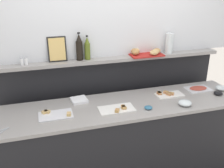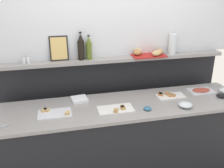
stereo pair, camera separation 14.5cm
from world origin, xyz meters
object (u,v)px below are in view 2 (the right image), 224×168
at_px(olive_oil_bottle, 89,48).
at_px(framed_picture, 59,48).
at_px(condiment_bowl_cream, 221,96).
at_px(napkin_stack, 79,99).
at_px(cold_cuts_platter, 201,91).
at_px(glass_bowl_large, 185,105).
at_px(condiment_bowl_teal, 148,108).
at_px(bread_basket, 147,53).
at_px(wine_bottle_dark, 81,47).
at_px(sandwich_platter_front, 54,113).
at_px(sandwich_platter_side, 169,95).
at_px(salt_shaker, 24,60).
at_px(sandwich_platter_rear, 116,109).
at_px(pepper_shaker, 28,60).
at_px(water_carafe, 172,44).

distance_m(olive_oil_bottle, framed_picture, 0.34).
bearing_deg(condiment_bowl_cream, napkin_stack, 170.07).
xyz_separation_m(cold_cuts_platter, glass_bowl_large, (-0.38, -0.33, 0.02)).
relative_size(condiment_bowl_teal, bread_basket, 0.20).
xyz_separation_m(condiment_bowl_cream, framed_picture, (-1.77, 0.55, 0.52)).
distance_m(glass_bowl_large, wine_bottle_dark, 1.31).
relative_size(napkin_stack, wine_bottle_dark, 0.54).
height_order(sandwich_platter_front, wine_bottle_dark, wine_bottle_dark).
bearing_deg(sandwich_platter_side, salt_shaker, 167.26).
distance_m(sandwich_platter_rear, framed_picture, 0.94).
relative_size(condiment_bowl_teal, condiment_bowl_cream, 0.81).
bearing_deg(glass_bowl_large, framed_picture, 151.35).
relative_size(glass_bowl_large, olive_oil_bottle, 0.52).
bearing_deg(sandwich_platter_rear, wine_bottle_dark, 116.87).
xyz_separation_m(sandwich_platter_side, cold_cuts_platter, (0.44, 0.05, -0.00)).
bearing_deg(condiment_bowl_teal, pepper_shaker, 152.63).
bearing_deg(cold_cuts_platter, condiment_bowl_teal, -159.21).
distance_m(condiment_bowl_teal, framed_picture, 1.18).
bearing_deg(sandwich_platter_front, sandwich_platter_side, 5.42).
distance_m(sandwich_platter_rear, bread_basket, 0.86).
height_order(sandwich_platter_side, napkin_stack, sandwich_platter_side).
distance_m(glass_bowl_large, framed_picture, 1.51).
xyz_separation_m(glass_bowl_large, pepper_shaker, (-1.59, 0.64, 0.41)).
bearing_deg(cold_cuts_platter, framed_picture, 167.97).
distance_m(sandwich_platter_front, condiment_bowl_teal, 0.95).
bearing_deg(pepper_shaker, salt_shaker, 180.00).
bearing_deg(condiment_bowl_teal, bread_basket, 72.17).
bearing_deg(sandwich_platter_front, water_carafe, 18.22).
height_order(cold_cuts_platter, glass_bowl_large, glass_bowl_large).
height_order(sandwich_platter_front, framed_picture, framed_picture).
distance_m(cold_cuts_platter, salt_shaker, 2.08).
bearing_deg(framed_picture, glass_bowl_large, -28.65).
xyz_separation_m(condiment_bowl_teal, wine_bottle_dark, (-0.59, 0.63, 0.53)).
xyz_separation_m(sandwich_platter_front, condiment_bowl_teal, (0.95, -0.13, 0.01)).
relative_size(napkin_stack, framed_picture, 0.61).
bearing_deg(sandwich_platter_side, cold_cuts_platter, 6.24).
bearing_deg(wine_bottle_dark, napkin_stack, -105.54).
xyz_separation_m(sandwich_platter_rear, wine_bottle_dark, (-0.28, 0.55, 0.53)).
bearing_deg(framed_picture, olive_oil_bottle, -3.39).
xyz_separation_m(cold_cuts_platter, olive_oil_bottle, (-1.30, 0.33, 0.51)).
xyz_separation_m(condiment_bowl_cream, salt_shaker, (-2.15, 0.51, 0.42)).
xyz_separation_m(napkin_stack, salt_shaker, (-0.56, 0.23, 0.43)).
distance_m(condiment_bowl_teal, wine_bottle_dark, 1.01).
height_order(condiment_bowl_cream, water_carafe, water_carafe).
bearing_deg(salt_shaker, sandwich_platter_front, -60.05).
distance_m(condiment_bowl_cream, bread_basket, 0.98).
distance_m(sandwich_platter_rear, sandwich_platter_front, 0.63).
xyz_separation_m(glass_bowl_large, olive_oil_bottle, (-0.91, 0.66, 0.50)).
height_order(sandwich_platter_rear, condiment_bowl_teal, sandwich_platter_rear).
bearing_deg(water_carafe, salt_shaker, -180.00).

